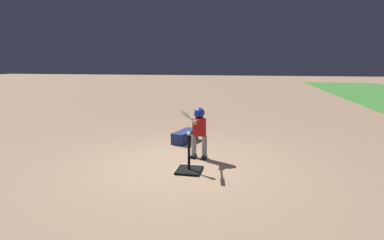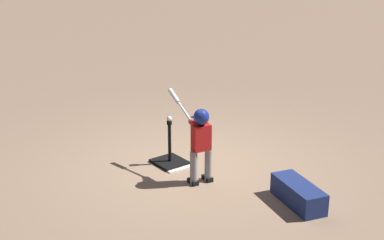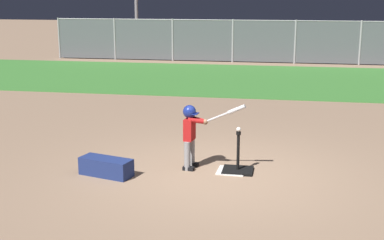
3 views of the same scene
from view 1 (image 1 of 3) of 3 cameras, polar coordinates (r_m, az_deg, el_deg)
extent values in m
plane|color=#93755B|center=(5.79, -2.37, -8.72)|extent=(90.00, 90.00, 0.00)
cube|color=white|center=(5.61, -0.49, -9.26)|extent=(0.46, 0.46, 0.02)
cube|color=black|center=(5.50, -0.58, -9.53)|extent=(0.48, 0.44, 0.04)
cylinder|color=black|center=(5.41, -0.58, -6.48)|extent=(0.05, 0.05, 0.57)
cylinder|color=black|center=(5.32, -0.59, -3.27)|extent=(0.08, 0.08, 0.05)
cylinder|color=gray|center=(6.14, 2.39, -5.24)|extent=(0.11, 0.11, 0.48)
cube|color=black|center=(6.18, 2.32, -7.15)|extent=(0.19, 0.11, 0.06)
cylinder|color=gray|center=(6.21, 0.37, -5.05)|extent=(0.11, 0.11, 0.48)
cube|color=black|center=(6.25, 0.30, -6.94)|extent=(0.19, 0.11, 0.06)
cube|color=red|center=(6.07, 1.39, -1.36)|extent=(0.17, 0.27, 0.35)
sphere|color=#936B4C|center=(6.02, 1.40, 1.25)|extent=(0.18, 0.18, 0.18)
sphere|color=navy|center=(6.02, 1.40, 1.36)|extent=(0.21, 0.21, 0.21)
cube|color=navy|center=(5.94, 1.13, 0.98)|extent=(0.13, 0.17, 0.01)
cylinder|color=red|center=(5.90, 1.36, -0.11)|extent=(0.29, 0.19, 0.10)
cylinder|color=red|center=(5.93, 0.62, -0.06)|extent=(0.29, 0.12, 0.10)
sphere|color=#936B4C|center=(5.80, 0.56, -0.47)|extent=(0.09, 0.09, 0.09)
cylinder|color=silver|center=(5.48, -0.51, 0.42)|extent=(0.63, 0.12, 0.32)
cylinder|color=silver|center=(5.28, -1.26, 1.04)|extent=(0.29, 0.10, 0.18)
cylinder|color=black|center=(5.82, 0.62, -0.52)|extent=(0.04, 0.05, 0.05)
sphere|color=white|center=(5.31, -0.59, -2.62)|extent=(0.07, 0.07, 0.07)
cube|color=navy|center=(7.47, -1.35, -3.12)|extent=(0.90, 0.54, 0.28)
camera|label=2|loc=(11.54, 28.18, 15.66)|focal=50.00mm
camera|label=3|loc=(10.27, -54.38, 11.29)|focal=50.00mm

